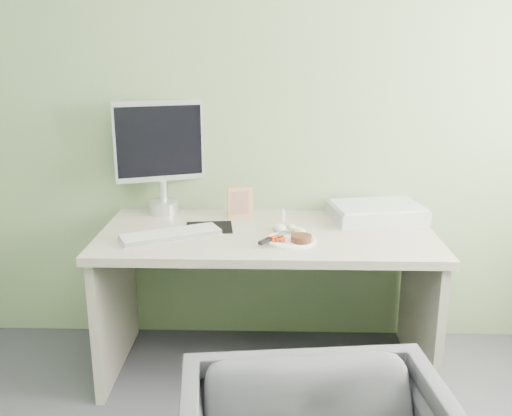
{
  "coord_description": "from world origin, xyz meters",
  "views": [
    {
      "loc": [
        0.02,
        -0.97,
        1.59
      ],
      "look_at": [
        -0.05,
        1.5,
        0.88
      ],
      "focal_mm": 40.0,
      "sensor_mm": 36.0,
      "label": 1
    }
  ],
  "objects_px": {
    "monitor": "(162,151)",
    "plate": "(291,240)",
    "desk": "(267,267)",
    "scanner": "(377,213)"
  },
  "relations": [
    {
      "from": "monitor",
      "to": "desk",
      "type": "bearing_deg",
      "value": -49.81
    },
    {
      "from": "desk",
      "to": "plate",
      "type": "xyz_separation_m",
      "value": [
        0.11,
        -0.14,
        0.19
      ]
    },
    {
      "from": "desk",
      "to": "plate",
      "type": "relative_size",
      "value": 6.98
    },
    {
      "from": "desk",
      "to": "plate",
      "type": "distance_m",
      "value": 0.26
    },
    {
      "from": "desk",
      "to": "plate",
      "type": "bearing_deg",
      "value": -51.6
    },
    {
      "from": "desk",
      "to": "scanner",
      "type": "height_order",
      "value": "scanner"
    },
    {
      "from": "plate",
      "to": "monitor",
      "type": "height_order",
      "value": "monitor"
    },
    {
      "from": "monitor",
      "to": "plate",
      "type": "bearing_deg",
      "value": -54.55
    },
    {
      "from": "plate",
      "to": "desk",
      "type": "bearing_deg",
      "value": 128.4
    },
    {
      "from": "desk",
      "to": "plate",
      "type": "height_order",
      "value": "plate"
    }
  ]
}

